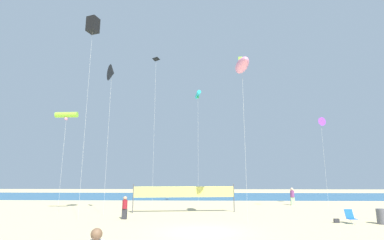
{
  "coord_description": "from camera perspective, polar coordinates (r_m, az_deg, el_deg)",
  "views": [
    {
      "loc": [
        -0.08,
        -16.4,
        2.9
      ],
      "look_at": [
        -0.9,
        10.57,
        8.45
      ],
      "focal_mm": 26.45,
      "sensor_mm": 36.0,
      "label": 1
    }
  ],
  "objects": [
    {
      "name": "volleyball_net",
      "position": [
        25.35,
        -1.55,
        -14.47
      ],
      "size": [
        8.76,
        1.16,
        2.4
      ],
      "color": "#4C4C51",
      "rests_on": "ground"
    },
    {
      "name": "beachgoer_plum_shirt",
      "position": [
        33.88,
        19.58,
        -14.2
      ],
      "size": [
        0.43,
        0.43,
        1.86
      ],
      "rotation": [
        0.0,
        0.0,
        0.28
      ],
      "color": "#99B28C",
      "rests_on": "ground"
    },
    {
      "name": "kite_black_diamond",
      "position": [
        31.31,
        -7.27,
        11.8
      ],
      "size": [
        0.87,
        0.88,
        15.68
      ],
      "color": "silver",
      "rests_on": "ground"
    },
    {
      "name": "kite_lime_tube",
      "position": [
        27.66,
        -23.98,
        0.91
      ],
      "size": [
        2.0,
        0.54,
        8.7
      ],
      "color": "silver",
      "rests_on": "ground"
    },
    {
      "name": "ocean_band",
      "position": [
        48.36,
        1.91,
        -15.05
      ],
      "size": [
        120.0,
        20.0,
        0.01
      ],
      "primitive_type": "cube",
      "color": "#28608C",
      "rests_on": "ground"
    },
    {
      "name": "kite_black_delta",
      "position": [
        25.91,
        -15.88,
        9.12
      ],
      "size": [
        1.17,
        1.41,
        12.61
      ],
      "color": "silver",
      "rests_on": "ground"
    },
    {
      "name": "beachgoer_maroon_shirt",
      "position": [
        21.94,
        -13.41,
        -16.68
      ],
      "size": [
        0.37,
        0.37,
        1.6
      ],
      "rotation": [
        0.0,
        0.0,
        3.45
      ],
      "color": "#2D2D33",
      "rests_on": "ground"
    },
    {
      "name": "kite_pink_inflatable",
      "position": [
        21.43,
        10.04,
        10.8
      ],
      "size": [
        1.06,
        2.5,
        11.68
      ],
      "color": "silver",
      "rests_on": "ground"
    },
    {
      "name": "beach_handbag",
      "position": [
        22.02,
        27.12,
        -17.63
      ],
      "size": [
        0.33,
        0.17,
        0.27
      ],
      "primitive_type": "cube",
      "color": "#2D2D33",
      "rests_on": "ground"
    },
    {
      "name": "folding_beach_chair",
      "position": [
        22.03,
        29.29,
        -16.56
      ],
      "size": [
        0.52,
        0.65,
        0.89
      ],
      "rotation": [
        0.0,
        0.0,
        -0.4
      ],
      "color": "#1959B2",
      "rests_on": "ground"
    },
    {
      "name": "kite_black_box",
      "position": [
        25.48,
        -19.35,
        17.59
      ],
      "size": [
        0.99,
        0.99,
        15.71
      ],
      "color": "silver",
      "rests_on": "ground"
    },
    {
      "name": "trash_barrel",
      "position": [
        22.79,
        33.97,
        -15.84
      ],
      "size": [
        0.64,
        0.64,
        0.95
      ],
      "primitive_type": "cylinder",
      "color": "#595960",
      "rests_on": "ground"
    },
    {
      "name": "kite_violet_delta",
      "position": [
        34.54,
        24.54,
        -0.36
      ],
      "size": [
        1.04,
        0.64,
        9.51
      ],
      "color": "silver",
      "rests_on": "ground"
    },
    {
      "name": "kite_cyan_tube",
      "position": [
        32.93,
        1.2,
        5.1
      ],
      "size": [
        0.74,
        2.19,
        12.63
      ],
      "color": "silver",
      "rests_on": "ground"
    },
    {
      "name": "ground_plane",
      "position": [
        16.66,
        2.14,
        -21.65
      ],
      "size": [
        120.0,
        120.0,
        0.0
      ],
      "primitive_type": "plane",
      "color": "#D1BC89"
    }
  ]
}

